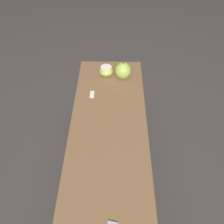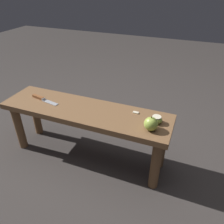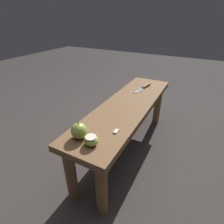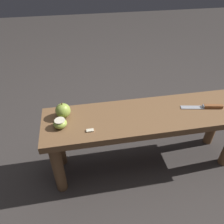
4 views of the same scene
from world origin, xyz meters
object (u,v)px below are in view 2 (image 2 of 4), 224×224
knife (41,98)px  apple_whole (151,124)px  wooden_bench (85,119)px  apple_cut (156,120)px

knife → apple_whole: (0.84, -0.07, 0.03)m
apple_whole → knife: bearing=175.3°
wooden_bench → apple_whole: (0.48, -0.06, 0.12)m
wooden_bench → apple_cut: (0.50, 0.02, 0.11)m
apple_cut → apple_whole: bearing=-101.6°
knife → apple_whole: size_ratio=2.59×
knife → apple_cut: size_ratio=3.41×
apple_cut → wooden_bench: bearing=-177.5°
wooden_bench → knife: 0.37m
wooden_bench → apple_whole: apple_whole is taller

